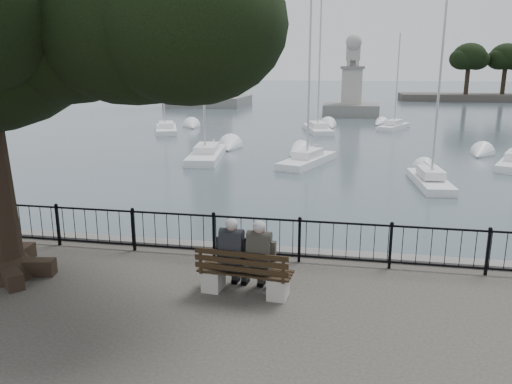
% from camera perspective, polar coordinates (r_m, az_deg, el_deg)
% --- Properties ---
extents(harbor, '(260.00, 260.00, 1.20)m').
position_cam_1_polar(harbor, '(12.33, 0.44, -8.95)').
color(harbor, slate).
rests_on(harbor, ground).
extents(railing, '(22.06, 0.06, 1.00)m').
position_cam_1_polar(railing, '(11.49, -0.00, -5.04)').
color(railing, black).
rests_on(railing, ground).
extents(bench, '(1.89, 0.73, 0.97)m').
position_cam_1_polar(bench, '(9.84, -1.32, -9.79)').
color(bench, '#A19B90').
rests_on(bench, ground).
extents(person_left, '(0.47, 0.79, 1.54)m').
position_cam_1_polar(person_left, '(9.86, -2.49, -7.42)').
color(person_left, black).
rests_on(person_left, ground).
extents(person_right, '(0.47, 0.79, 1.54)m').
position_cam_1_polar(person_right, '(9.71, 0.60, -7.75)').
color(person_right, '#2B2823').
rests_on(person_right, ground).
extents(tree, '(10.00, 6.98, 8.16)m').
position_cam_1_polar(tree, '(11.00, -26.44, 18.16)').
color(tree, black).
rests_on(tree, ground).
extents(lighthouse, '(10.46, 10.46, 31.85)m').
position_cam_1_polar(lighthouse, '(73.42, -5.56, 20.37)').
color(lighthouse, slate).
rests_on(lighthouse, ground).
extents(lion_monument, '(6.06, 6.06, 8.93)m').
position_cam_1_polar(lion_monument, '(58.18, 10.84, 10.78)').
color(lion_monument, slate).
rests_on(lion_monument, ground).
extents(sailboat_a, '(2.52, 6.29, 12.30)m').
position_cam_1_polar(sailboat_a, '(30.02, -5.63, 4.44)').
color(sailboat_a, white).
rests_on(sailboat_a, ground).
extents(sailboat_b, '(3.08, 5.47, 10.97)m').
position_cam_1_polar(sailboat_b, '(28.35, 5.91, 3.84)').
color(sailboat_b, white).
rests_on(sailboat_b, ground).
extents(sailboat_c, '(1.67, 4.73, 8.77)m').
position_cam_1_polar(sailboat_c, '(24.44, 19.29, 1.38)').
color(sailboat_c, white).
rests_on(sailboat_c, ground).
extents(sailboat_e, '(3.60, 6.04, 14.21)m').
position_cam_1_polar(sailboat_e, '(43.07, -10.22, 7.28)').
color(sailboat_e, white).
rests_on(sailboat_e, ground).
extents(sailboat_f, '(3.09, 6.16, 12.74)m').
position_cam_1_polar(sailboat_f, '(42.74, 7.08, 7.28)').
color(sailboat_f, white).
rests_on(sailboat_f, ground).
extents(sailboat_g, '(3.21, 4.98, 8.33)m').
position_cam_1_polar(sailboat_g, '(46.38, 15.48, 7.31)').
color(sailboat_g, white).
rests_on(sailboat_g, ground).
extents(far_shore, '(30.00, 8.60, 9.18)m').
position_cam_1_polar(far_shore, '(90.74, 26.31, 11.81)').
color(far_shore, '#383430').
rests_on(far_shore, ground).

